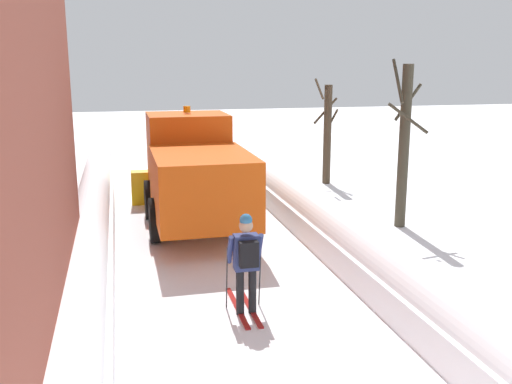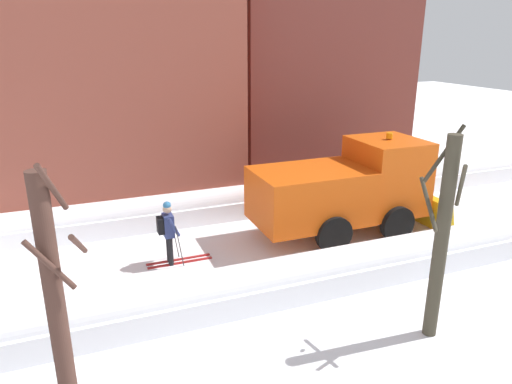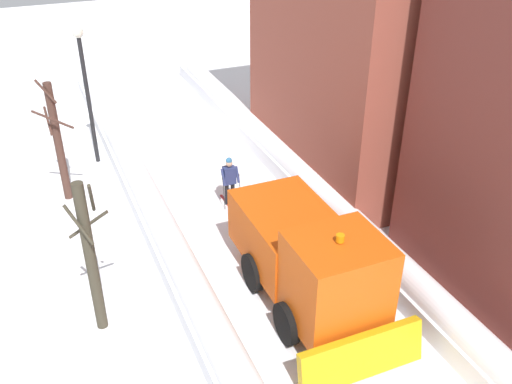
% 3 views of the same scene
% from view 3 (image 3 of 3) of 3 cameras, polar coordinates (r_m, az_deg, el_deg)
% --- Properties ---
extents(ground_plane, '(80.00, 80.00, 0.00)m').
position_cam_3_polar(ground_plane, '(17.01, 2.30, -7.76)').
color(ground_plane, white).
extents(snowbank_left, '(1.10, 36.00, 1.06)m').
position_cam_3_polar(snowbank_left, '(17.88, 10.46, -4.31)').
color(snowbank_left, white).
rests_on(snowbank_left, ground).
extents(snowbank_right, '(1.10, 36.00, 1.04)m').
position_cam_3_polar(snowbank_right, '(15.98, -6.86, -8.81)').
color(snowbank_right, white).
rests_on(snowbank_right, ground).
extents(building_brick_near, '(8.78, 8.73, 12.37)m').
position_cam_3_polar(building_brick_near, '(21.89, 15.12, 18.07)').
color(building_brick_near, brown).
rests_on(building_brick_near, ground).
extents(plow_truck, '(3.20, 5.98, 3.12)m').
position_cam_3_polar(plow_truck, '(15.02, 5.35, -6.67)').
color(plow_truck, '#DB510F').
rests_on(plow_truck, ground).
extents(skier, '(0.62, 1.80, 1.81)m').
position_cam_3_polar(skier, '(19.59, -2.69, 1.36)').
color(skier, black).
rests_on(skier, ground).
extents(traffic_light_pole, '(0.28, 0.42, 4.49)m').
position_cam_3_polar(traffic_light_pole, '(22.83, 1.91, 11.58)').
color(traffic_light_pole, black).
rests_on(traffic_light_pole, ground).
extents(street_lamp, '(0.40, 0.40, 5.36)m').
position_cam_3_polar(street_lamp, '(22.51, -16.76, 10.69)').
color(street_lamp, black).
rests_on(street_lamp, ground).
extents(bare_tree_near, '(1.23, 0.81, 4.49)m').
position_cam_3_polar(bare_tree_near, '(20.49, -19.27, 4.81)').
color(bare_tree_near, '#4B3027').
rests_on(bare_tree_near, ground).
extents(bare_tree_mid, '(1.01, 0.98, 4.40)m').
position_cam_3_polar(bare_tree_mid, '(14.35, -16.28, -6.30)').
color(bare_tree_mid, '#403A2C').
rests_on(bare_tree_mid, ground).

